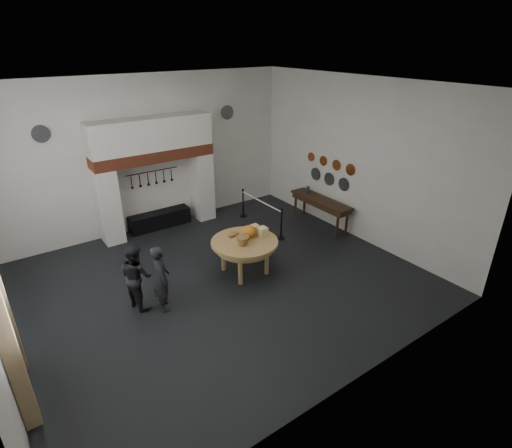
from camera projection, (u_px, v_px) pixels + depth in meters
floor at (222, 281)px, 9.70m from camera, size 9.00×8.00×0.02m
ceiling at (213, 86)px, 7.79m from camera, size 9.00×8.00×0.02m
wall_back at (149, 154)px, 11.70m from camera, size 9.00×0.02×4.50m
wall_front at (357, 274)px, 5.79m from camera, size 9.00×0.02×4.50m
wall_right at (358, 161)px, 11.09m from camera, size 0.02×8.00×4.50m
chimney_pier_left at (108, 206)px, 11.17m from camera, size 0.55×0.70×2.15m
chimney_pier_right at (202, 186)px, 12.71m from camera, size 0.55×0.70×2.15m
hearth_brick_band at (153, 155)px, 11.42m from camera, size 3.50×0.72×0.32m
chimney_hood at (151, 134)px, 11.16m from camera, size 3.50×0.70×0.90m
iron_range at (160, 220)px, 12.35m from camera, size 1.90×0.45×0.50m
utensil_rail at (152, 171)px, 11.86m from camera, size 1.60×0.02×0.02m
door_recess at (0, 334)px, 6.10m from camera, size 0.04×1.10×2.50m
door_jamb_near at (12, 356)px, 5.61m from camera, size 0.22×0.30×2.60m
door_jamb_far at (2, 307)px, 6.64m from camera, size 0.22×0.30×2.60m
work_table at (245, 242)px, 9.72m from camera, size 2.05×2.05×0.07m
pumpkin at (249, 232)px, 9.82m from camera, size 0.36×0.36×0.31m
cheese_block_big at (262, 232)px, 9.88m from camera, size 0.22×0.22×0.24m
cheese_block_small at (255, 229)px, 10.10m from camera, size 0.18×0.18×0.20m
wicker_basket at (243, 241)px, 9.47m from camera, size 0.40×0.40×0.22m
bread_loaf at (233, 234)px, 9.88m from camera, size 0.31×0.18×0.13m
visitor_near at (161, 278)px, 8.42m from camera, size 0.45×0.60×1.51m
visitor_far at (136, 276)px, 8.52m from camera, size 0.72×0.84×1.48m
side_table at (321, 200)px, 12.16m from camera, size 0.55×2.20×0.06m
pewter_jug at (308, 190)px, 12.54m from camera, size 0.12×0.12×0.22m
copper_pan_a at (350, 170)px, 11.35m from camera, size 0.03×0.34×0.34m
copper_pan_b at (336, 165)px, 11.75m from camera, size 0.03×0.32×0.32m
copper_pan_c at (323, 161)px, 12.16m from camera, size 0.03×0.30×0.30m
copper_pan_d at (311, 157)px, 12.57m from camera, size 0.03×0.28×0.28m
pewter_plate_left at (344, 184)px, 11.71m from camera, size 0.03×0.40×0.40m
pewter_plate_mid at (329, 179)px, 12.15m from camera, size 0.03×0.40×0.40m
pewter_plate_right at (316, 174)px, 12.60m from camera, size 0.03×0.40×0.40m
pewter_plate_back_left at (41, 134)px, 9.86m from camera, size 0.44×0.03×0.44m
pewter_plate_back_right at (227, 112)px, 12.68m from camera, size 0.44×0.03×0.44m
barrier_post_near at (281, 225)px, 11.53m from camera, size 0.05×0.05×0.90m
barrier_post_far at (243, 203)px, 13.01m from camera, size 0.05×0.05×0.90m
barrier_rope at (261, 201)px, 12.10m from camera, size 0.04×2.00×0.04m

